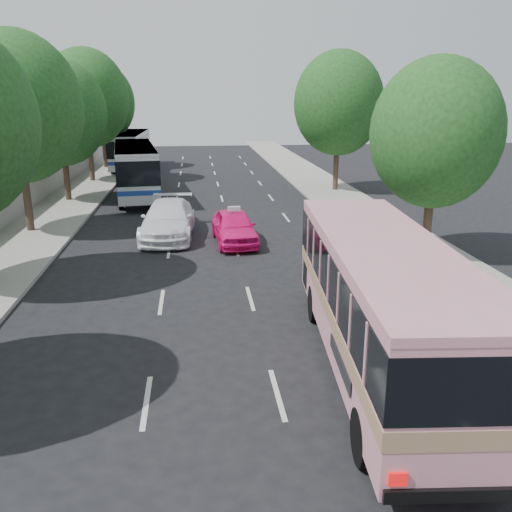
{
  "coord_description": "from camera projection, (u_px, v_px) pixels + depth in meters",
  "views": [
    {
      "loc": [
        -0.68,
        -12.64,
        6.46
      ],
      "look_at": [
        1.14,
        3.52,
        1.6
      ],
      "focal_mm": 38.0,
      "sensor_mm": 36.0,
      "label": 1
    }
  ],
  "objects": [
    {
      "name": "low_wall",
      "position": [
        30.0,
        194.0,
        31.64
      ],
      "size": [
        0.3,
        90.0,
        1.5
      ],
      "primitive_type": "cube",
      "color": "#9E998E",
      "rests_on": "sidewalk_left"
    },
    {
      "name": "tree_right_far",
      "position": [
        340.0,
        100.0,
        35.98
      ],
      "size": [
        6.0,
        6.0,
        9.35
      ],
      "color": "#38281E",
      "rests_on": "ground"
    },
    {
      "name": "tree_left_f",
      "position": [
        102.0,
        100.0,
        47.44
      ],
      "size": [
        5.88,
        5.88,
        9.16
      ],
      "color": "#38281E",
      "rests_on": "ground"
    },
    {
      "name": "sidewalk_right",
      "position": [
        343.0,
        201.0,
        33.9
      ],
      "size": [
        4.0,
        90.0,
        0.12
      ],
      "primitive_type": "cube",
      "color": "#9E998E",
      "rests_on": "ground"
    },
    {
      "name": "tree_left_d",
      "position": [
        61.0,
        109.0,
        32.32
      ],
      "size": [
        5.52,
        5.52,
        8.6
      ],
      "color": "#38281E",
      "rests_on": "ground"
    },
    {
      "name": "white_pickup",
      "position": [
        168.0,
        220.0,
        25.37
      ],
      "size": [
        2.64,
        5.86,
        1.67
      ],
      "primitive_type": "imported",
      "rotation": [
        0.0,
        0.0,
        -0.05
      ],
      "color": "white",
      "rests_on": "ground"
    },
    {
      "name": "tree_left_e",
      "position": [
        86.0,
        95.0,
        39.72
      ],
      "size": [
        6.3,
        6.3,
        9.82
      ],
      "color": "#38281E",
      "rests_on": "ground"
    },
    {
      "name": "pink_taxi",
      "position": [
        234.0,
        227.0,
        24.36
      ],
      "size": [
        2.06,
        4.5,
        1.5
      ],
      "primitive_type": "imported",
      "rotation": [
        0.0,
        0.0,
        0.07
      ],
      "color": "#FF1683",
      "rests_on": "ground"
    },
    {
      "name": "tree_right_near",
      "position": [
        439.0,
        128.0,
        20.98
      ],
      "size": [
        5.1,
        5.1,
        7.95
      ],
      "color": "#38281E",
      "rests_on": "ground"
    },
    {
      "name": "pink_bus",
      "position": [
        382.0,
        292.0,
        12.68
      ],
      "size": [
        3.41,
        10.38,
        3.26
      ],
      "rotation": [
        0.0,
        0.0,
        -0.08
      ],
      "color": "pink",
      "rests_on": "ground"
    },
    {
      "name": "sidewalk_left",
      "position": [
        63.0,
        207.0,
        32.07
      ],
      "size": [
        4.0,
        90.0,
        0.15
      ],
      "primitive_type": "cube",
      "color": "#9E998E",
      "rests_on": "ground"
    },
    {
      "name": "tree_left_c",
      "position": [
        17.0,
        102.0,
        24.55
      ],
      "size": [
        6.0,
        6.0,
        9.35
      ],
      "color": "#38281E",
      "rests_on": "ground"
    },
    {
      "name": "taxi_roof_sign",
      "position": [
        234.0,
        209.0,
        24.12
      ],
      "size": [
        0.56,
        0.22,
        0.18
      ],
      "primitive_type": "cube",
      "rotation": [
        0.0,
        0.0,
        0.07
      ],
      "color": "silver",
      "rests_on": "pink_taxi"
    },
    {
      "name": "tour_coach_front",
      "position": [
        135.0,
        166.0,
        34.95
      ],
      "size": [
        3.84,
        11.4,
        3.35
      ],
      "rotation": [
        0.0,
        0.0,
        0.13
      ],
      "color": "silver",
      "rests_on": "ground"
    },
    {
      "name": "tour_coach_rear",
      "position": [
        130.0,
        147.0,
        48.03
      ],
      "size": [
        2.6,
        10.94,
        3.26
      ],
      "rotation": [
        0.0,
        0.0,
        -0.02
      ],
      "color": "white",
      "rests_on": "ground"
    },
    {
      "name": "ground",
      "position": [
        227.0,
        356.0,
        13.96
      ],
      "size": [
        120.0,
        120.0,
        0.0
      ],
      "primitive_type": "plane",
      "color": "black",
      "rests_on": "ground"
    }
  ]
}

